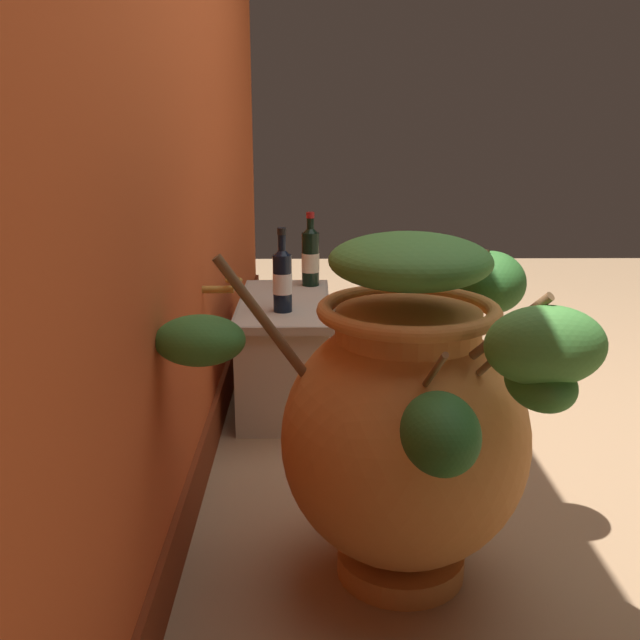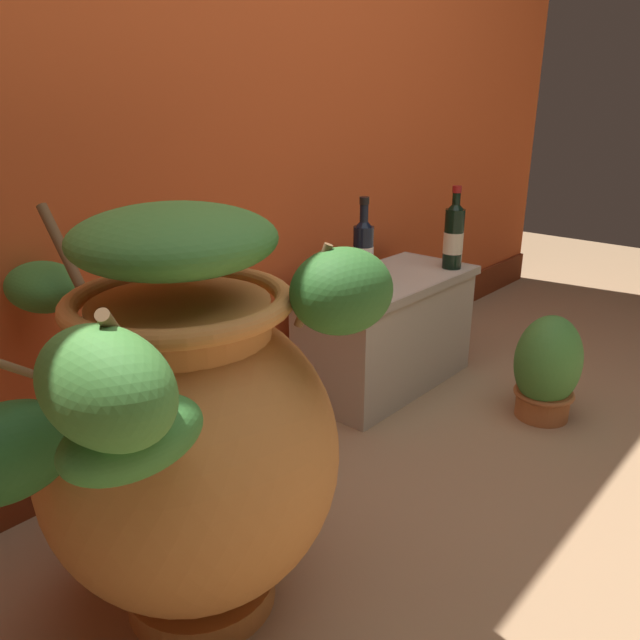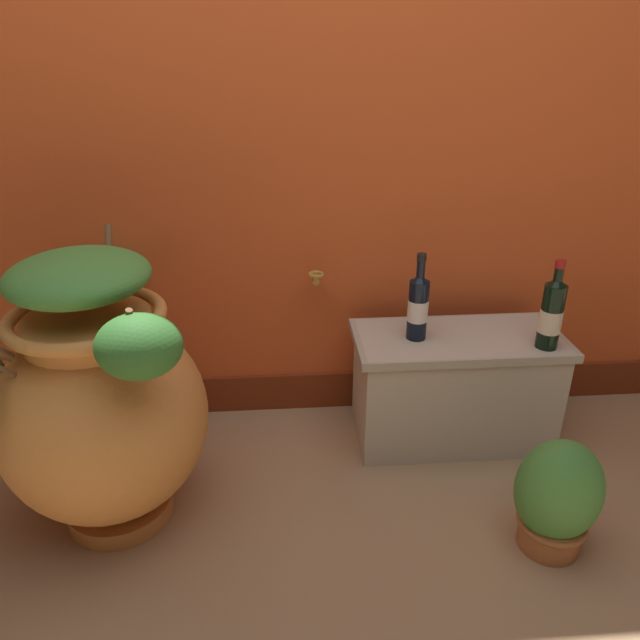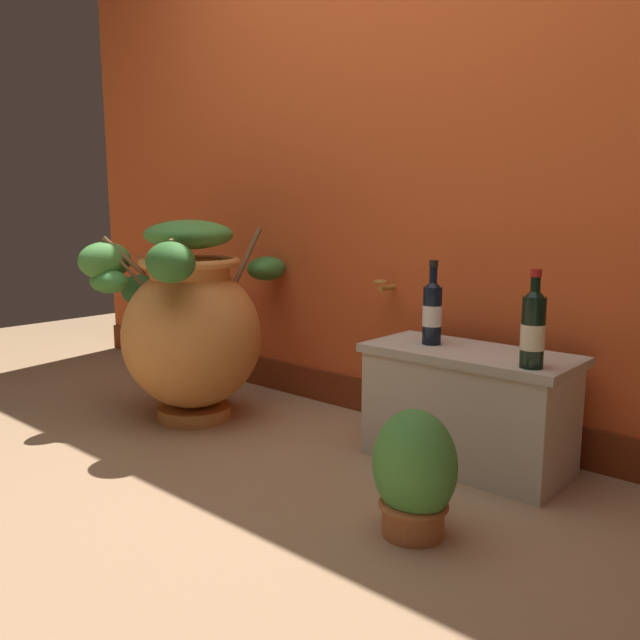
% 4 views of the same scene
% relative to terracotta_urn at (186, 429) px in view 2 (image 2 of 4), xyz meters
% --- Properties ---
extents(ground_plane, '(7.00, 7.00, 0.00)m').
position_rel_terracotta_urn_xyz_m(ground_plane, '(0.65, -0.53, -0.42)').
color(ground_plane, '#9E7A56').
extents(back_wall, '(4.40, 0.33, 2.60)m').
position_rel_terracotta_urn_xyz_m(back_wall, '(0.65, 0.67, 0.87)').
color(back_wall, '#D15123').
rests_on(back_wall, ground_plane).
extents(terracotta_urn, '(0.75, 0.92, 0.86)m').
position_rel_terracotta_urn_xyz_m(terracotta_urn, '(0.00, 0.00, 0.00)').
color(terracotta_urn, '#CC7F3D').
rests_on(terracotta_urn, ground_plane).
extents(stone_ledge, '(0.73, 0.35, 0.42)m').
position_rel_terracotta_urn_xyz_m(stone_ledge, '(1.15, 0.33, -0.20)').
color(stone_ledge, beige).
rests_on(stone_ledge, ground_plane).
extents(wine_bottle_left, '(0.07, 0.07, 0.31)m').
position_rel_terracotta_urn_xyz_m(wine_bottle_left, '(1.42, 0.23, 0.12)').
color(wine_bottle_left, black).
rests_on(wine_bottle_left, stone_ledge).
extents(wine_bottle_middle, '(0.07, 0.07, 0.31)m').
position_rel_terracotta_urn_xyz_m(wine_bottle_middle, '(1.00, 0.33, 0.12)').
color(wine_bottle_middle, black).
rests_on(wine_bottle_middle, stone_ledge).
extents(potted_shrub, '(0.24, 0.21, 0.36)m').
position_rel_terracotta_urn_xyz_m(potted_shrub, '(1.29, -0.22, -0.25)').
color(potted_shrub, '#B26638').
rests_on(potted_shrub, ground_plane).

